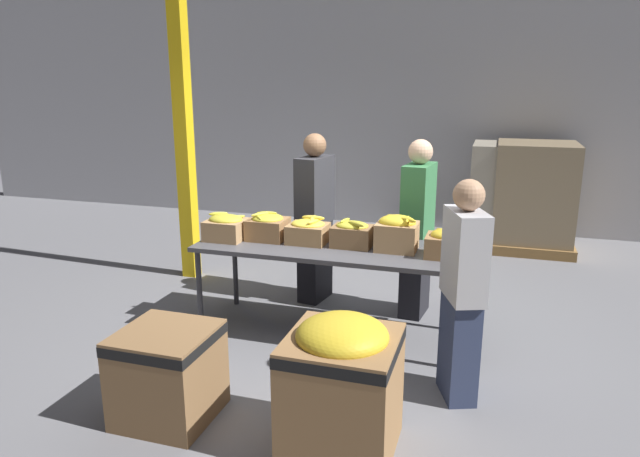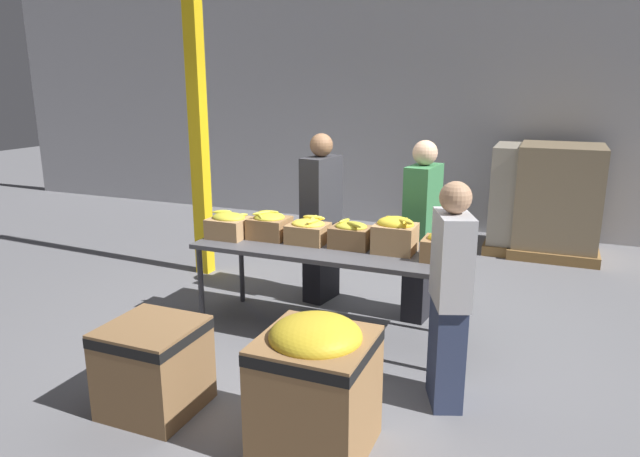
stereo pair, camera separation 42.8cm
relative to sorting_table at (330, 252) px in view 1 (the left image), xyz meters
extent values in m
plane|color=slate|center=(0.00, 0.00, -0.76)|extent=(30.00, 30.00, 0.00)
cube|color=#A8A8AD|center=(0.00, 4.22, 1.24)|extent=(16.00, 0.08, 4.00)
cube|color=#4C4C51|center=(0.00, 0.00, 0.04)|extent=(2.33, 0.85, 0.04)
cylinder|color=#38383D|center=(-1.11, -0.37, -0.37)|extent=(0.05, 0.05, 0.78)
cylinder|color=#38383D|center=(1.11, -0.37, -0.37)|extent=(0.05, 0.05, 0.78)
cylinder|color=#38383D|center=(-1.11, 0.37, -0.37)|extent=(0.05, 0.05, 0.78)
cylinder|color=#38383D|center=(1.11, 0.37, -0.37)|extent=(0.05, 0.05, 0.78)
cube|color=tan|center=(-0.96, -0.08, 0.15)|extent=(0.34, 0.31, 0.18)
ellipsoid|color=gold|center=(-0.96, -0.08, 0.24)|extent=(0.31, 0.25, 0.09)
ellipsoid|color=gold|center=(-0.87, -0.04, 0.26)|extent=(0.13, 0.14, 0.04)
ellipsoid|color=gold|center=(-1.06, -0.04, 0.28)|extent=(0.17, 0.13, 0.04)
cube|color=olive|center=(-0.60, 0.04, 0.15)|extent=(0.34, 0.31, 0.19)
ellipsoid|color=gold|center=(-0.60, 0.04, 0.25)|extent=(0.28, 0.28, 0.08)
ellipsoid|color=gold|center=(-0.62, 0.06, 0.29)|extent=(0.19, 0.09, 0.04)
ellipsoid|color=gold|center=(-0.65, 0.00, 0.29)|extent=(0.16, 0.19, 0.04)
ellipsoid|color=gold|center=(-0.67, -0.03, 0.27)|extent=(0.14, 0.15, 0.05)
cube|color=#A37A4C|center=(-0.22, 0.03, 0.14)|extent=(0.34, 0.30, 0.17)
ellipsoid|color=yellow|center=(-0.22, 0.03, 0.23)|extent=(0.30, 0.26, 0.07)
ellipsoid|color=yellow|center=(-0.15, -0.02, 0.27)|extent=(0.10, 0.15, 0.05)
ellipsoid|color=yellow|center=(-0.25, 0.07, 0.24)|extent=(0.11, 0.21, 0.04)
ellipsoid|color=yellow|center=(-0.19, 0.11, 0.27)|extent=(0.21, 0.05, 0.05)
ellipsoid|color=yellow|center=(-0.20, 0.12, 0.26)|extent=(0.08, 0.21, 0.05)
cube|color=olive|center=(0.19, 0.03, 0.15)|extent=(0.34, 0.26, 0.18)
ellipsoid|color=gold|center=(0.19, 0.03, 0.24)|extent=(0.28, 0.22, 0.08)
ellipsoid|color=gold|center=(0.12, 0.06, 0.28)|extent=(0.08, 0.15, 0.04)
ellipsoid|color=gold|center=(0.22, 0.04, 0.27)|extent=(0.16, 0.14, 0.04)
ellipsoid|color=gold|center=(0.24, -0.04, 0.28)|extent=(0.19, 0.14, 0.05)
cube|color=tan|center=(0.57, 0.04, 0.18)|extent=(0.34, 0.30, 0.24)
ellipsoid|color=yellow|center=(0.57, 0.04, 0.30)|extent=(0.31, 0.24, 0.12)
ellipsoid|color=yellow|center=(0.61, 0.12, 0.33)|extent=(0.20, 0.15, 0.04)
ellipsoid|color=yellow|center=(0.68, -0.04, 0.35)|extent=(0.16, 0.12, 0.05)
ellipsoid|color=yellow|center=(0.54, 0.07, 0.34)|extent=(0.16, 0.12, 0.05)
ellipsoid|color=yellow|center=(0.66, 0.00, 0.34)|extent=(0.06, 0.21, 0.04)
cube|color=olive|center=(1.00, -0.03, 0.14)|extent=(0.34, 0.29, 0.18)
ellipsoid|color=gold|center=(1.00, -0.03, 0.24)|extent=(0.27, 0.24, 0.10)
ellipsoid|color=gold|center=(0.95, -0.04, 0.27)|extent=(0.14, 0.18, 0.05)
ellipsoid|color=gold|center=(1.00, -0.04, 0.27)|extent=(0.19, 0.06, 0.05)
ellipsoid|color=gold|center=(1.09, 0.04, 0.28)|extent=(0.15, 0.08, 0.04)
cube|color=black|center=(-0.38, 0.75, -0.35)|extent=(0.28, 0.42, 0.82)
cube|color=#333338|center=(-0.38, 0.75, 0.39)|extent=(0.31, 0.49, 0.67)
sphere|color=#896042|center=(-0.38, 0.75, 0.84)|extent=(0.23, 0.23, 0.23)
cube|color=#2D3856|center=(1.18, -0.77, -0.38)|extent=(0.31, 0.41, 0.75)
cube|color=#B2B2B7|center=(1.18, -0.77, 0.30)|extent=(0.35, 0.47, 0.62)
sphere|color=tan|center=(1.18, -0.77, 0.72)|extent=(0.21, 0.21, 0.21)
cube|color=black|center=(0.66, 0.67, -0.36)|extent=(0.26, 0.41, 0.81)
cube|color=#387A47|center=(0.66, 0.67, 0.38)|extent=(0.28, 0.48, 0.67)
sphere|color=#DBAD89|center=(0.66, 0.67, 0.83)|extent=(0.23, 0.23, 0.23)
cube|color=olive|center=(-0.66, -1.61, -0.45)|extent=(0.60, 0.60, 0.63)
cube|color=black|center=(-0.66, -1.61, -0.19)|extent=(0.60, 0.60, 0.07)
cube|color=olive|center=(0.54, -1.61, -0.39)|extent=(0.65, 0.65, 0.75)
cube|color=black|center=(0.54, -1.61, -0.07)|extent=(0.66, 0.66, 0.07)
ellipsoid|color=gold|center=(0.54, -1.61, 0.00)|extent=(0.56, 0.56, 0.23)
cube|color=yellow|center=(-1.99, 1.03, 1.24)|extent=(0.16, 0.16, 4.00)
cube|color=olive|center=(1.48, 3.43, -0.70)|extent=(0.99, 0.99, 0.13)
cube|color=#A39984|center=(1.48, 3.43, 0.01)|extent=(0.91, 0.91, 1.27)
cube|color=olive|center=(1.85, 3.42, -0.70)|extent=(1.10, 1.10, 0.13)
cube|color=#897556|center=(1.85, 3.42, 0.02)|extent=(1.01, 1.01, 1.30)
camera|label=1|loc=(1.33, -4.60, 1.45)|focal=32.00mm
camera|label=2|loc=(1.74, -4.45, 1.45)|focal=32.00mm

